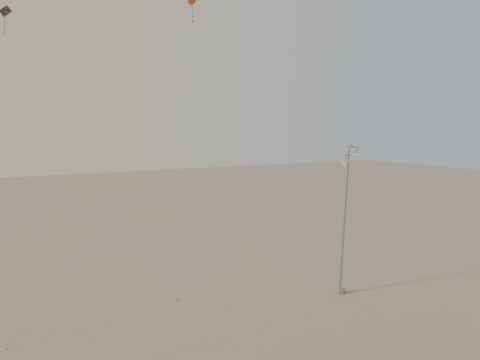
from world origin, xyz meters
TOP-DOWN VIEW (x-y plane):
  - ground at (0.00, 0.00)m, footprint 160.00×160.00m
  - street_lamp at (3.31, 2.09)m, footprint 1.60×0.67m
  - kite_3 at (-5.28, 6.57)m, footprint 7.02×9.54m

SIDE VIEW (x-z plane):
  - ground at x=0.00m, z-range 0.00..0.00m
  - street_lamp at x=3.31m, z-range 0.30..9.43m
  - kite_3 at x=-5.28m, z-range 3.88..22.06m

